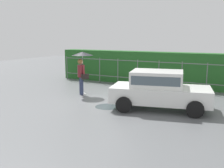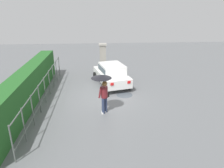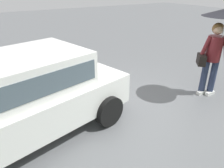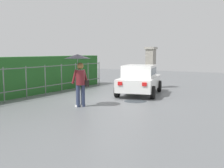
% 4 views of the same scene
% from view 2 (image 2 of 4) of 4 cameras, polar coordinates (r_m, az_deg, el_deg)
% --- Properties ---
extents(ground_plane, '(40.00, 40.00, 0.00)m').
position_cam_2_polar(ground_plane, '(12.24, -1.89, -4.25)').
color(ground_plane, slate).
extents(car, '(3.98, 2.54, 1.48)m').
position_cam_2_polar(car, '(14.28, -0.14, 2.89)').
color(car, white).
rests_on(car, ground).
extents(pedestrian, '(1.01, 1.01, 2.05)m').
position_cam_2_polar(pedestrian, '(10.18, -2.52, -0.34)').
color(pedestrian, '#2D3856').
rests_on(pedestrian, ground).
extents(gate_pillar, '(0.60, 0.60, 2.42)m').
position_cam_2_polar(gate_pillar, '(16.68, -2.51, 7.00)').
color(gate_pillar, gray).
rests_on(gate_pillar, ground).
extents(fence_section, '(9.89, 0.05, 1.50)m').
position_cam_2_polar(fence_section, '(12.17, -17.93, -1.21)').
color(fence_section, '#59605B').
rests_on(fence_section, ground).
extents(hedge_row, '(10.84, 0.90, 1.90)m').
position_cam_2_polar(hedge_row, '(12.37, -22.05, -0.77)').
color(hedge_row, '#235B23').
rests_on(hedge_row, ground).
extents(puddle_near, '(1.00, 1.00, 0.00)m').
position_cam_2_polar(puddle_near, '(12.86, 3.43, -3.00)').
color(puddle_near, '#4C545B').
rests_on(puddle_near, ground).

